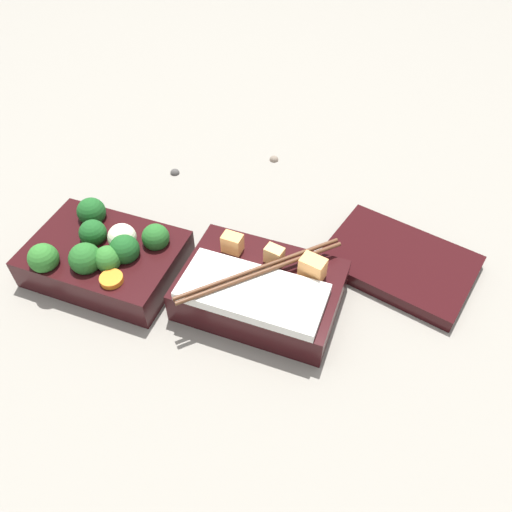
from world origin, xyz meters
name	(u,v)px	position (x,y,z in m)	size (l,w,h in m)	color
ground_plane	(195,275)	(0.00, 0.00, 0.00)	(3.00, 3.00, 0.00)	gray
bento_tray_vegetable	(105,255)	(-0.11, -0.03, 0.03)	(0.18, 0.13, 0.07)	black
bento_tray_rice	(260,289)	(0.09, -0.01, 0.03)	(0.18, 0.16, 0.07)	black
bento_lid	(399,262)	(0.24, 0.10, 0.01)	(0.18, 0.13, 0.02)	black
pebble_0	(175,171)	(-0.12, 0.18, 0.00)	(0.01, 0.01, 0.01)	#474442
pebble_1	(274,158)	(0.01, 0.27, 0.00)	(0.01, 0.01, 0.01)	#7A6B5B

